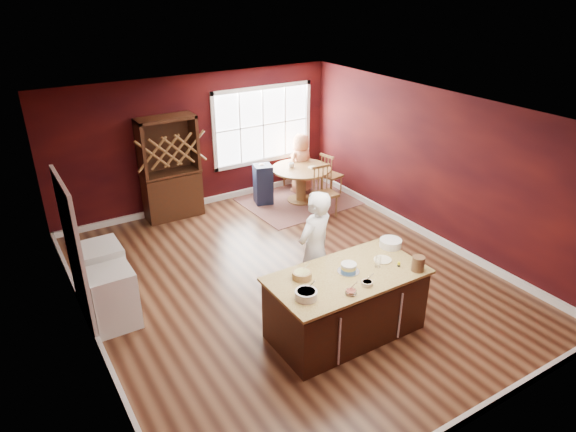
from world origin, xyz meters
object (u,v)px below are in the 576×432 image
at_px(kitchen_island, 346,305).
at_px(hutch, 170,168).
at_px(high_chair, 263,184).
at_px(dining_table, 301,178).
at_px(chair_north, 294,164).
at_px(toddler, 262,167).
at_px(layer_cake, 349,268).
at_px(seated_woman, 301,163).
at_px(washer, 113,298).
at_px(chair_south, 325,192).
at_px(baker, 314,251).
at_px(chair_east, 332,174).
at_px(dryer, 101,275).

distance_m(kitchen_island, hutch, 4.82).
bearing_deg(high_chair, hutch, -176.77).
bearing_deg(high_chair, dining_table, -9.21).
bearing_deg(chair_north, toddler, -2.13).
relative_size(kitchen_island, layer_cake, 7.17).
xyz_separation_m(dining_table, seated_woman, (0.29, 0.45, 0.13)).
bearing_deg(toddler, washer, -145.44).
xyz_separation_m(chair_south, seated_woman, (0.27, 1.31, 0.15)).
bearing_deg(layer_cake, baker, 92.85).
height_order(kitchen_island, chair_east, chair_east).
bearing_deg(dining_table, toddler, 154.98).
xyz_separation_m(layer_cake, chair_east, (2.65, 3.98, -0.50)).
relative_size(chair_south, hutch, 0.50).
bearing_deg(seated_woman, kitchen_island, 52.30).
height_order(baker, high_chair, baker).
bearing_deg(toddler, dryer, -152.58).
distance_m(baker, layer_cake, 0.73).
xyz_separation_m(seated_woman, dryer, (-4.80, -2.05, -0.20)).
height_order(kitchen_island, dryer, dryer).
height_order(chair_east, chair_north, chair_north).
relative_size(chair_south, toddler, 3.94).
xyz_separation_m(high_chair, washer, (-3.78, -2.57, -0.01)).
bearing_deg(layer_cake, dining_table, 64.93).
distance_m(chair_north, hutch, 2.94).
bearing_deg(chair_north, layer_cake, 41.34).
relative_size(chair_south, washer, 1.20).
relative_size(baker, layer_cake, 6.22).
height_order(baker, washer, baker).
bearing_deg(seated_woman, layer_cake, 52.58).
relative_size(layer_cake, dryer, 0.31).
distance_m(baker, seated_woman, 4.33).
relative_size(layer_cake, chair_south, 0.28).
distance_m(chair_south, high_chair, 1.41).
relative_size(kitchen_island, toddler, 7.97).
bearing_deg(chair_south, hutch, 151.27).
bearing_deg(hutch, toddler, -10.81).
relative_size(layer_cake, high_chair, 0.33).
height_order(kitchen_island, baker, baker).
relative_size(chair_north, dryer, 1.14).
xyz_separation_m(dining_table, layer_cake, (-1.87, -4.00, 0.44)).
height_order(kitchen_island, washer, kitchen_island).
distance_m(hutch, dryer, 3.06).
distance_m(chair_north, seated_woman, 0.36).
bearing_deg(baker, chair_north, -137.42).
height_order(layer_cake, high_chair, layer_cake).
bearing_deg(kitchen_island, layer_cake, 42.23).
height_order(dining_table, chair_east, chair_east).
relative_size(baker, chair_north, 1.70).
bearing_deg(dining_table, chair_south, -89.02).
height_order(chair_north, hutch, hutch).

